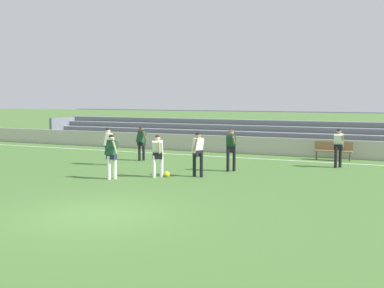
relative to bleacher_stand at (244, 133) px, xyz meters
The scene contains 13 objects.
ground_plane 16.99m from the bleacher_stand, 85.71° to the right, with size 160.00×160.00×0.00m, color #477033.
field_line_sideline 4.67m from the bleacher_stand, 73.93° to the right, with size 44.00×0.12×0.01m, color white.
sideline_wall 2.97m from the bleacher_stand, 64.42° to the right, with size 48.00×0.16×0.93m, color #BCB7AD.
bleacher_stand is the anchor object (origin of this frame).
bench_far_right 6.62m from the bleacher_stand, 31.84° to the right, with size 1.80×0.40×0.90m.
player_white_overlapping 11.15m from the bleacher_stand, 89.62° to the right, with size 0.49×0.59×1.63m.
player_dark_challenging 12.28m from the bleacher_stand, 96.09° to the right, with size 0.44×0.40×1.68m.
player_white_deep_cover 9.81m from the bleacher_stand, 110.76° to the right, with size 0.62×0.47×1.67m.
player_white_trailing_run 10.54m from the bleacher_stand, 82.15° to the right, with size 0.44×0.58×1.72m.
player_white_pressing_high 8.44m from the bleacher_stand, 43.70° to the right, with size 0.45×0.57×1.69m.
player_dark_wide_left 7.82m from the bleacher_stand, 111.29° to the right, with size 0.51×0.47×1.65m.
player_dark_on_ball 8.93m from the bleacher_stand, 75.90° to the right, with size 0.47×0.63×1.72m.
soccer_ball 11.01m from the bleacher_stand, 88.04° to the right, with size 0.22×0.22×0.22m, color yellow.
Camera 1 is at (7.15, -10.06, 3.09)m, focal length 44.16 mm.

